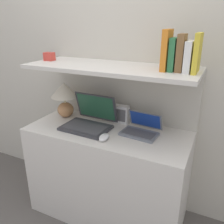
{
  "coord_description": "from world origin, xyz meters",
  "views": [
    {
      "loc": [
        0.73,
        -1.18,
        1.55
      ],
      "look_at": [
        0.04,
        0.26,
        0.93
      ],
      "focal_mm": 38.0,
      "sensor_mm": 36.0,
      "label": 1
    }
  ],
  "objects_px": {
    "book_yellow": "(197,53)",
    "computer_mouse": "(104,137)",
    "book_green": "(173,55)",
    "laptop_small": "(141,129)",
    "book_brown": "(181,53)",
    "table_lamp": "(65,95)",
    "router_box": "(121,114)",
    "shelf_gadget": "(49,57)",
    "laptop_large": "(89,121)",
    "book_white": "(189,57)",
    "book_orange": "(167,50)"
  },
  "relations": [
    {
      "from": "laptop_small",
      "to": "router_box",
      "type": "xyz_separation_m",
      "value": [
        -0.21,
        0.13,
        0.04
      ]
    },
    {
      "from": "book_brown",
      "to": "laptop_small",
      "type": "bearing_deg",
      "value": -178.86
    },
    {
      "from": "laptop_small",
      "to": "book_orange",
      "type": "xyz_separation_m",
      "value": [
        0.14,
        0.0,
        0.57
      ]
    },
    {
      "from": "computer_mouse",
      "to": "book_yellow",
      "type": "relative_size",
      "value": 0.51
    },
    {
      "from": "computer_mouse",
      "to": "router_box",
      "type": "xyz_separation_m",
      "value": [
        -0.01,
        0.33,
        0.05
      ]
    },
    {
      "from": "book_white",
      "to": "shelf_gadget",
      "type": "height_order",
      "value": "book_white"
    },
    {
      "from": "table_lamp",
      "to": "book_white",
      "type": "distance_m",
      "value": 1.05
    },
    {
      "from": "laptop_small",
      "to": "book_brown",
      "type": "height_order",
      "value": "book_brown"
    },
    {
      "from": "laptop_large",
      "to": "book_white",
      "type": "xyz_separation_m",
      "value": [
        0.69,
        0.06,
        0.52
      ]
    },
    {
      "from": "laptop_small",
      "to": "book_brown",
      "type": "xyz_separation_m",
      "value": [
        0.23,
        0.0,
        0.56
      ]
    },
    {
      "from": "laptop_small",
      "to": "shelf_gadget",
      "type": "xyz_separation_m",
      "value": [
        -0.79,
        0.0,
        0.48
      ]
    },
    {
      "from": "shelf_gadget",
      "to": "book_green",
      "type": "bearing_deg",
      "value": 0.0
    },
    {
      "from": "laptop_large",
      "to": "book_brown",
      "type": "xyz_separation_m",
      "value": [
        0.64,
        0.06,
        0.54
      ]
    },
    {
      "from": "table_lamp",
      "to": "laptop_small",
      "type": "xyz_separation_m",
      "value": [
        0.7,
        -0.04,
        -0.16
      ]
    },
    {
      "from": "computer_mouse",
      "to": "book_green",
      "type": "relative_size",
      "value": 0.59
    },
    {
      "from": "computer_mouse",
      "to": "book_white",
      "type": "height_order",
      "value": "book_white"
    },
    {
      "from": "book_brown",
      "to": "book_orange",
      "type": "distance_m",
      "value": 0.09
    },
    {
      "from": "book_yellow",
      "to": "book_green",
      "type": "distance_m",
      "value": 0.14
    },
    {
      "from": "table_lamp",
      "to": "book_yellow",
      "type": "distance_m",
      "value": 1.1
    },
    {
      "from": "table_lamp",
      "to": "book_green",
      "type": "distance_m",
      "value": 0.96
    },
    {
      "from": "computer_mouse",
      "to": "book_brown",
      "type": "height_order",
      "value": "book_brown"
    },
    {
      "from": "table_lamp",
      "to": "book_white",
      "type": "relative_size",
      "value": 1.62
    },
    {
      "from": "laptop_small",
      "to": "book_yellow",
      "type": "distance_m",
      "value": 0.65
    },
    {
      "from": "table_lamp",
      "to": "book_yellow",
      "type": "xyz_separation_m",
      "value": [
        1.02,
        -0.04,
        0.4
      ]
    },
    {
      "from": "book_brown",
      "to": "shelf_gadget",
      "type": "distance_m",
      "value": 1.02
    },
    {
      "from": "table_lamp",
      "to": "book_green",
      "type": "xyz_separation_m",
      "value": [
        0.88,
        -0.04,
        0.39
      ]
    },
    {
      "from": "computer_mouse",
      "to": "book_brown",
      "type": "relative_size",
      "value": 0.53
    },
    {
      "from": "computer_mouse",
      "to": "book_green",
      "type": "xyz_separation_m",
      "value": [
        0.38,
        0.21,
        0.56
      ]
    },
    {
      "from": "book_yellow",
      "to": "computer_mouse",
      "type": "bearing_deg",
      "value": -158.63
    },
    {
      "from": "book_green",
      "to": "shelf_gadget",
      "type": "bearing_deg",
      "value": 180.0
    },
    {
      "from": "laptop_large",
      "to": "laptop_small",
      "type": "height_order",
      "value": "laptop_large"
    },
    {
      "from": "book_brown",
      "to": "shelf_gadget",
      "type": "relative_size",
      "value": 3.0
    },
    {
      "from": "book_yellow",
      "to": "router_box",
      "type": "bearing_deg",
      "value": 166.97
    },
    {
      "from": "computer_mouse",
      "to": "book_white",
      "type": "xyz_separation_m",
      "value": [
        0.48,
        0.21,
        0.55
      ]
    },
    {
      "from": "book_green",
      "to": "shelf_gadget",
      "type": "height_order",
      "value": "book_green"
    },
    {
      "from": "router_box",
      "to": "shelf_gadget",
      "type": "xyz_separation_m",
      "value": [
        -0.58,
        -0.12,
        0.44
      ]
    },
    {
      "from": "laptop_small",
      "to": "book_brown",
      "type": "bearing_deg",
      "value": 1.14
    },
    {
      "from": "table_lamp",
      "to": "book_orange",
      "type": "distance_m",
      "value": 0.93
    },
    {
      "from": "computer_mouse",
      "to": "book_white",
      "type": "relative_size",
      "value": 0.64
    },
    {
      "from": "shelf_gadget",
      "to": "book_white",
      "type": "bearing_deg",
      "value": 0.0
    },
    {
      "from": "book_yellow",
      "to": "laptop_small",
      "type": "bearing_deg",
      "value": -179.2
    },
    {
      "from": "laptop_large",
      "to": "laptop_small",
      "type": "relative_size",
      "value": 1.34
    },
    {
      "from": "book_orange",
      "to": "shelf_gadget",
      "type": "relative_size",
      "value": 3.33
    },
    {
      "from": "router_box",
      "to": "table_lamp",
      "type": "bearing_deg",
      "value": -169.56
    },
    {
      "from": "table_lamp",
      "to": "book_orange",
      "type": "height_order",
      "value": "book_orange"
    },
    {
      "from": "laptop_small",
      "to": "shelf_gadget",
      "type": "height_order",
      "value": "shelf_gadget"
    },
    {
      "from": "router_box",
      "to": "book_brown",
      "type": "xyz_separation_m",
      "value": [
        0.44,
        -0.12,
        0.52
      ]
    },
    {
      "from": "book_yellow",
      "to": "table_lamp",
      "type": "bearing_deg",
      "value": 178.0
    },
    {
      "from": "router_box",
      "to": "book_yellow",
      "type": "distance_m",
      "value": 0.76
    },
    {
      "from": "laptop_small",
      "to": "book_white",
      "type": "relative_size",
      "value": 1.5
    }
  ]
}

